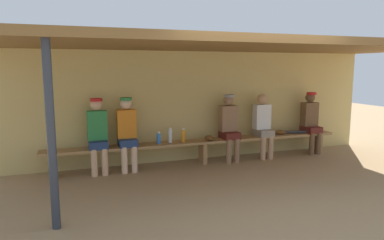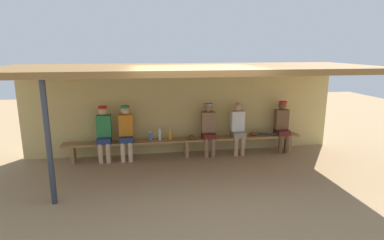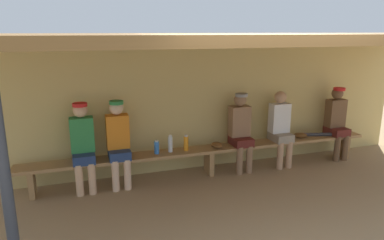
# 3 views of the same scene
# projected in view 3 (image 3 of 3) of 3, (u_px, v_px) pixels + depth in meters

# --- Properties ---
(ground_plane) EXTENTS (24.00, 24.00, 0.00)m
(ground_plane) POSITION_uv_depth(u_px,v_px,m) (251.00, 218.00, 4.60)
(ground_plane) COLOR #9E7F59
(back_wall) EXTENTS (8.00, 0.20, 2.20)m
(back_wall) POSITION_uv_depth(u_px,v_px,m) (200.00, 105.00, 6.18)
(back_wall) COLOR tan
(back_wall) RESTS_ON ground
(dugout_roof) EXTENTS (8.00, 2.80, 0.12)m
(dugout_roof) POSITION_uv_depth(u_px,v_px,m) (234.00, 38.00, 4.70)
(dugout_roof) COLOR brown
(dugout_roof) RESTS_ON back_wall
(support_post) EXTENTS (0.10, 0.10, 2.20)m
(support_post) POSITION_uv_depth(u_px,v_px,m) (6.00, 183.00, 3.02)
(support_post) COLOR #2D333D
(support_post) RESTS_ON ground
(bench) EXTENTS (6.00, 0.36, 0.46)m
(bench) POSITION_uv_depth(u_px,v_px,m) (209.00, 152.00, 5.94)
(bench) COLOR #9E7547
(bench) RESTS_ON ground
(player_leftmost) EXTENTS (0.34, 0.42, 1.34)m
(player_leftmost) POSITION_uv_depth(u_px,v_px,m) (118.00, 140.00, 5.40)
(player_leftmost) COLOR navy
(player_leftmost) RESTS_ON ground
(player_with_sunglasses) EXTENTS (0.34, 0.42, 1.34)m
(player_with_sunglasses) POSITION_uv_depth(u_px,v_px,m) (241.00, 128.00, 6.02)
(player_with_sunglasses) COLOR #591E19
(player_with_sunglasses) RESTS_ON ground
(player_in_white) EXTENTS (0.34, 0.42, 1.34)m
(player_in_white) POSITION_uv_depth(u_px,v_px,m) (337.00, 120.00, 6.62)
(player_in_white) COLOR #591E19
(player_in_white) RESTS_ON ground
(player_rightmost) EXTENTS (0.34, 0.42, 1.34)m
(player_rightmost) POSITION_uv_depth(u_px,v_px,m) (281.00, 126.00, 6.26)
(player_rightmost) COLOR gray
(player_rightmost) RESTS_ON ground
(player_in_red) EXTENTS (0.34, 0.42, 1.34)m
(player_in_red) POSITION_uv_depth(u_px,v_px,m) (83.00, 143.00, 5.24)
(player_in_red) COLOR navy
(player_in_red) RESTS_ON ground
(water_bottle_clear) EXTENTS (0.08, 0.08, 0.22)m
(water_bottle_clear) POSITION_uv_depth(u_px,v_px,m) (157.00, 147.00, 5.62)
(water_bottle_clear) COLOR blue
(water_bottle_clear) RESTS_ON bench
(water_bottle_blue) EXTENTS (0.07, 0.07, 0.28)m
(water_bottle_blue) POSITION_uv_depth(u_px,v_px,m) (170.00, 144.00, 5.69)
(water_bottle_blue) COLOR silver
(water_bottle_blue) RESTS_ON bench
(water_bottle_orange) EXTENTS (0.08, 0.08, 0.26)m
(water_bottle_orange) POSITION_uv_depth(u_px,v_px,m) (186.00, 143.00, 5.76)
(water_bottle_orange) COLOR orange
(water_bottle_orange) RESTS_ON bench
(baseball_glove_dark_brown) EXTENTS (0.29, 0.26, 0.09)m
(baseball_glove_dark_brown) POSITION_uv_depth(u_px,v_px,m) (300.00, 135.00, 6.47)
(baseball_glove_dark_brown) COLOR brown
(baseball_glove_dark_brown) RESTS_ON bench
(baseball_glove_tan) EXTENTS (0.17, 0.24, 0.09)m
(baseball_glove_tan) POSITION_uv_depth(u_px,v_px,m) (217.00, 145.00, 5.92)
(baseball_glove_tan) COLOR brown
(baseball_glove_tan) RESTS_ON bench
(baseball_bat) EXTENTS (0.79, 0.28, 0.07)m
(baseball_bat) POSITION_uv_depth(u_px,v_px,m) (319.00, 134.00, 6.57)
(baseball_bat) COLOR #333338
(baseball_bat) RESTS_ON bench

